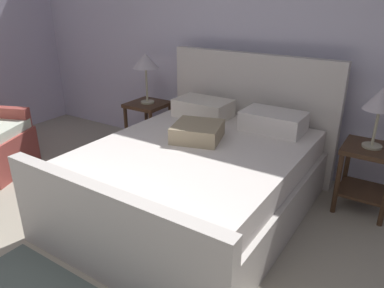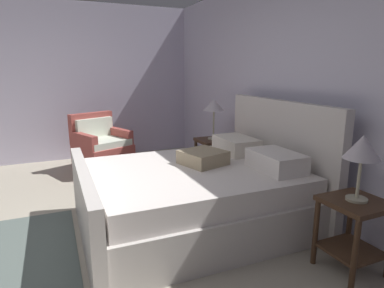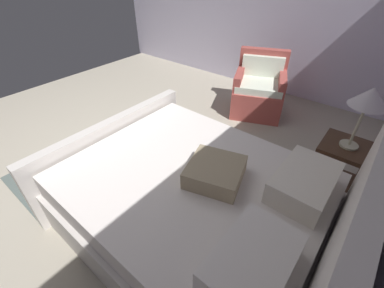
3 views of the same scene
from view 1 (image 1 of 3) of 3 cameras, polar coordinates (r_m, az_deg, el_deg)
name	(u,v)px [view 1 (image 1 of 3)]	position (r m, az deg, el deg)	size (l,w,h in m)	color
wall_back	(259,40)	(4.00, 10.39, 15.71)	(6.50, 0.12, 2.70)	silver
bed	(200,173)	(3.18, 1.30, -4.51)	(1.83, 2.21, 1.25)	beige
nightstand_right	(367,168)	(3.49, 25.78, -3.42)	(0.44, 0.44, 0.60)	#432B1B
table_lamp_right	(381,101)	(3.30, 27.52, 5.99)	(0.27, 0.27, 0.51)	#B7B293
nightstand_left	(148,119)	(4.42, -6.87, 3.98)	(0.44, 0.44, 0.60)	#432B1B
table_lamp_left	(146,63)	(4.26, -7.29, 12.56)	(0.30, 0.30, 0.58)	#B7B293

